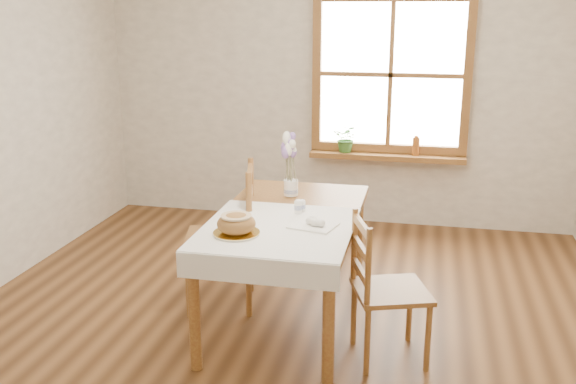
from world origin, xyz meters
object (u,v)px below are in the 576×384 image
Objects in this scene: dining_table at (288,226)px; bread_plate at (237,233)px; chair_right at (391,289)px; flower_vase at (291,189)px; chair_left at (220,236)px.

bread_plate is (-0.21, -0.47, 0.10)m from dining_table.
chair_right is at bearing -27.17° from dining_table.
bread_plate is 0.89m from flower_vase.
dining_table is 0.43m from flower_vase.
flower_vase is at bearing 80.84° from bread_plate.
flower_vase is at bearing 108.03° from chair_left.
dining_table is 5.97× the size of bread_plate.
dining_table is at bearing 62.73° from chair_left.
chair_left reaches higher than bread_plate.
dining_table is 0.82m from chair_right.
chair_left reaches higher than flower_vase.
dining_table is 1.78× the size of chair_right.
chair_right reaches higher than dining_table.
chair_left is 3.81× the size of bread_plate.
chair_right is (0.70, -0.36, -0.22)m from dining_table.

